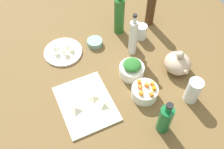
# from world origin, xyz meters

# --- Properties ---
(tabletop) EXTENTS (1.90, 1.90, 0.03)m
(tabletop) POSITION_xyz_m (0.00, 0.00, 0.01)
(tabletop) COLOR brown
(tabletop) RESTS_ON ground
(cutting_board) EXTENTS (0.34, 0.28, 0.01)m
(cutting_board) POSITION_xyz_m (0.09, -0.18, 0.03)
(cutting_board) COLOR silver
(cutting_board) RESTS_ON tabletop
(plate_tofu) EXTENTS (0.22, 0.22, 0.01)m
(plate_tofu) POSITION_xyz_m (-0.29, -0.19, 0.04)
(plate_tofu) COLOR white
(plate_tofu) RESTS_ON tabletop
(bowl_greens) EXTENTS (0.13, 0.13, 0.06)m
(bowl_greens) POSITION_xyz_m (-0.00, 0.11, 0.06)
(bowl_greens) COLOR white
(bowl_greens) RESTS_ON tabletop
(bowl_carrots) EXTENTS (0.13, 0.13, 0.06)m
(bowl_carrots) POSITION_xyz_m (0.15, 0.12, 0.06)
(bowl_carrots) COLOR white
(bowl_carrots) RESTS_ON tabletop
(bowl_small_side) EXTENTS (0.09, 0.09, 0.03)m
(bowl_small_side) POSITION_xyz_m (-0.28, 0.00, 0.05)
(bowl_small_side) COLOR gray
(bowl_small_side) RESTS_ON tabletop
(teapot) EXTENTS (0.17, 0.14, 0.14)m
(teapot) POSITION_xyz_m (0.06, 0.36, 0.08)
(teapot) COLOR tan
(teapot) RESTS_ON tabletop
(bottle_0) EXTENTS (0.05, 0.05, 0.29)m
(bottle_0) POSITION_xyz_m (-0.34, 0.38, 0.15)
(bottle_0) COLOR #422813
(bottle_0) RESTS_ON tabletop
(bottle_1) EXTENTS (0.06, 0.06, 0.21)m
(bottle_1) POSITION_xyz_m (0.34, 0.12, 0.12)
(bottle_1) COLOR #166331
(bottle_1) RESTS_ON tabletop
(bottle_2) EXTENTS (0.06, 0.06, 0.28)m
(bottle_2) POSITION_xyz_m (-0.34, 0.18, 0.15)
(bottle_2) COLOR #245E22
(bottle_2) RESTS_ON tabletop
(bottle_3) EXTENTS (0.05, 0.05, 0.28)m
(bottle_3) POSITION_xyz_m (-0.15, 0.18, 0.15)
(bottle_3) COLOR silver
(bottle_3) RESTS_ON tabletop
(drinking_glass_0) EXTENTS (0.07, 0.07, 0.14)m
(drinking_glass_0) POSITION_xyz_m (0.25, 0.33, 0.10)
(drinking_glass_0) COLOR white
(drinking_glass_0) RESTS_ON tabletop
(drinking_glass_1) EXTENTS (0.07, 0.07, 0.09)m
(drinking_glass_1) POSITION_xyz_m (-0.24, 0.28, 0.08)
(drinking_glass_1) COLOR white
(drinking_glass_1) RESTS_ON tabletop
(carrot_cube_0) EXTENTS (0.02, 0.02, 0.02)m
(carrot_cube_0) POSITION_xyz_m (0.17, 0.16, 0.10)
(carrot_cube_0) COLOR orange
(carrot_cube_0) RESTS_ON bowl_carrots
(carrot_cube_1) EXTENTS (0.02, 0.02, 0.02)m
(carrot_cube_1) POSITION_xyz_m (0.14, 0.13, 0.10)
(carrot_cube_1) COLOR orange
(carrot_cube_1) RESTS_ON bowl_carrots
(carrot_cube_2) EXTENTS (0.02, 0.02, 0.02)m
(carrot_cube_2) POSITION_xyz_m (0.20, 0.13, 0.10)
(carrot_cube_2) COLOR orange
(carrot_cube_2) RESTS_ON bowl_carrots
(carrot_cube_3) EXTENTS (0.02, 0.02, 0.02)m
(carrot_cube_3) POSITION_xyz_m (0.17, 0.08, 0.10)
(carrot_cube_3) COLOR orange
(carrot_cube_3) RESTS_ON bowl_carrots
(carrot_cube_4) EXTENTS (0.02, 0.02, 0.02)m
(carrot_cube_4) POSITION_xyz_m (0.14, 0.09, 0.10)
(carrot_cube_4) COLOR orange
(carrot_cube_4) RESTS_ON bowl_carrots
(carrot_cube_5) EXTENTS (0.03, 0.03, 0.02)m
(carrot_cube_5) POSITION_xyz_m (0.14, 0.16, 0.10)
(carrot_cube_5) COLOR orange
(carrot_cube_5) RESTS_ON bowl_carrots
(carrot_cube_6) EXTENTS (0.02, 0.02, 0.02)m
(carrot_cube_6) POSITION_xyz_m (0.11, 0.10, 0.10)
(carrot_cube_6) COLOR orange
(carrot_cube_6) RESTS_ON bowl_carrots
(chopped_greens_mound) EXTENTS (0.12, 0.12, 0.03)m
(chopped_greens_mound) POSITION_xyz_m (-0.00, 0.11, 0.11)
(chopped_greens_mound) COLOR #286928
(chopped_greens_mound) RESTS_ON bowl_greens
(tofu_cube_0) EXTENTS (0.03, 0.03, 0.02)m
(tofu_cube_0) POSITION_xyz_m (-0.27, -0.23, 0.05)
(tofu_cube_0) COLOR white
(tofu_cube_0) RESTS_ON plate_tofu
(tofu_cube_1) EXTENTS (0.03, 0.03, 0.02)m
(tofu_cube_1) POSITION_xyz_m (-0.31, -0.17, 0.05)
(tofu_cube_1) COLOR white
(tofu_cube_1) RESTS_ON plate_tofu
(tofu_cube_2) EXTENTS (0.03, 0.03, 0.02)m
(tofu_cube_2) POSITION_xyz_m (-0.24, -0.18, 0.05)
(tofu_cube_2) COLOR #F7E9CF
(tofu_cube_2) RESTS_ON plate_tofu
(tofu_cube_3) EXTENTS (0.02, 0.02, 0.02)m
(tofu_cube_3) POSITION_xyz_m (-0.28, -0.19, 0.05)
(tofu_cube_3) COLOR #F8EEC9
(tofu_cube_3) RESTS_ON plate_tofu
(tofu_cube_4) EXTENTS (0.03, 0.03, 0.02)m
(tofu_cube_4) POSITION_xyz_m (-0.32, -0.23, 0.05)
(tofu_cube_4) COLOR white
(tofu_cube_4) RESTS_ON plate_tofu
(tofu_cube_5) EXTENTS (0.03, 0.03, 0.02)m
(tofu_cube_5) POSITION_xyz_m (-0.27, -0.15, 0.05)
(tofu_cube_5) COLOR #EEF4CC
(tofu_cube_5) RESTS_ON plate_tofu
(dumpling_0) EXTENTS (0.06, 0.06, 0.02)m
(dumpling_0) POSITION_xyz_m (0.08, -0.13, 0.05)
(dumpling_0) COLOR beige
(dumpling_0) RESTS_ON cutting_board
(dumpling_1) EXTENTS (0.07, 0.07, 0.02)m
(dumpling_1) POSITION_xyz_m (0.14, -0.10, 0.05)
(dumpling_1) COLOR beige
(dumpling_1) RESTS_ON cutting_board
(dumpling_2) EXTENTS (0.07, 0.07, 0.03)m
(dumpling_2) POSITION_xyz_m (0.11, -0.23, 0.05)
(dumpling_2) COLOR beige
(dumpling_2) RESTS_ON cutting_board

